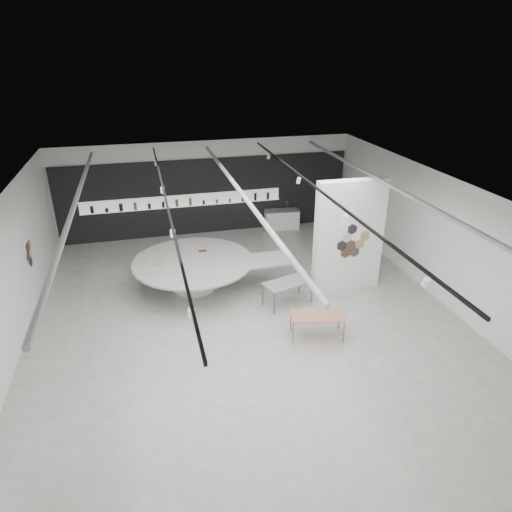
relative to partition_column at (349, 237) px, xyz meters
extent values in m
cube|color=#B2AFA7|center=(-3.50, -1.00, -1.80)|extent=(12.00, 14.00, 0.01)
cube|color=silver|center=(-3.50, -1.00, 2.01)|extent=(12.00, 14.00, 0.01)
cube|color=white|center=(-3.50, 6.01, 0.10)|extent=(12.00, 0.01, 3.80)
cube|color=white|center=(-3.50, -8.00, 0.10)|extent=(12.00, 0.01, 3.80)
cube|color=white|center=(2.50, -1.00, 0.10)|extent=(0.01, 14.00, 3.80)
cube|color=white|center=(-9.51, -1.00, 0.10)|extent=(0.01, 14.00, 3.80)
cylinder|color=#939396|center=(-7.70, -0.50, 1.82)|extent=(0.12, 12.00, 0.12)
cylinder|color=#939396|center=(-3.50, -0.50, 1.82)|extent=(0.12, 12.00, 0.12)
cylinder|color=#939396|center=(0.70, -0.50, 1.82)|extent=(0.12, 12.00, 0.12)
cube|color=black|center=(-5.50, -1.00, 1.90)|extent=(0.05, 13.00, 0.06)
cylinder|color=white|center=(-5.50, -6.00, 1.72)|extent=(0.11, 0.18, 0.21)
cylinder|color=white|center=(-5.50, -2.70, 1.72)|extent=(0.11, 0.18, 0.21)
cylinder|color=white|center=(-5.50, 0.60, 1.72)|extent=(0.11, 0.18, 0.21)
cylinder|color=white|center=(-5.50, 3.90, 1.72)|extent=(0.11, 0.18, 0.21)
cube|color=black|center=(-1.50, -1.00, 1.90)|extent=(0.05, 13.00, 0.06)
cylinder|color=white|center=(-1.50, -6.00, 1.72)|extent=(0.11, 0.18, 0.21)
cylinder|color=white|center=(-1.50, -2.70, 1.72)|extent=(0.11, 0.18, 0.21)
cylinder|color=white|center=(-1.50, 0.60, 1.72)|extent=(0.11, 0.18, 0.21)
cylinder|color=white|center=(-1.50, 3.90, 1.72)|extent=(0.11, 0.18, 0.21)
cylinder|color=black|center=(-9.47, 1.50, -0.45)|extent=(0.03, 0.28, 0.28)
cylinder|color=white|center=(-9.47, 1.76, -0.45)|extent=(0.03, 0.28, 0.28)
cylinder|color=#BFB3A4|center=(-9.47, 1.63, -0.22)|extent=(0.03, 0.28, 0.28)
cylinder|color=black|center=(-9.47, 1.37, -0.22)|extent=(0.03, 0.28, 0.28)
cylinder|color=#4D3226|center=(-9.47, 1.50, 0.01)|extent=(0.03, 0.28, 0.28)
cylinder|color=#9A845E|center=(-9.47, 1.76, 0.01)|extent=(0.03, 0.28, 0.28)
cube|color=black|center=(-3.50, 5.94, -0.25)|extent=(11.80, 0.10, 3.10)
cube|color=white|center=(-4.50, 5.87, -0.32)|extent=(8.00, 0.06, 0.46)
cube|color=white|center=(-4.50, 5.81, -0.54)|extent=(8.00, 0.18, 0.02)
cylinder|color=black|center=(-8.03, 5.81, -0.39)|extent=(0.13, 0.13, 0.29)
cylinder|color=black|center=(-7.49, 5.81, -0.46)|extent=(0.13, 0.13, 0.15)
cylinder|color=black|center=(-6.94, 5.81, -0.38)|extent=(0.14, 0.14, 0.30)
cylinder|color=brown|center=(-6.40, 5.81, -0.39)|extent=(0.12, 0.12, 0.29)
cylinder|color=black|center=(-5.86, 5.81, -0.43)|extent=(0.12, 0.12, 0.21)
cylinder|color=black|center=(-5.31, 5.81, -0.41)|extent=(0.10, 0.10, 0.25)
cylinder|color=brown|center=(-4.77, 5.81, -0.38)|extent=(0.12, 0.12, 0.30)
cylinder|color=brown|center=(-4.23, 5.81, -0.38)|extent=(0.10, 0.10, 0.31)
cylinder|color=black|center=(-3.69, 5.81, -0.45)|extent=(0.09, 0.09, 0.17)
cylinder|color=brown|center=(-3.14, 5.81, -0.45)|extent=(0.10, 0.10, 0.16)
cylinder|color=brown|center=(-2.60, 5.81, -0.46)|extent=(0.09, 0.09, 0.15)
cylinder|color=black|center=(-2.06, 5.81, -0.43)|extent=(0.09, 0.09, 0.21)
cylinder|color=black|center=(-1.51, 5.81, -0.38)|extent=(0.11, 0.11, 0.31)
cylinder|color=black|center=(-0.97, 5.81, -0.39)|extent=(0.11, 0.11, 0.29)
cube|color=white|center=(0.00, 0.00, 0.00)|extent=(2.20, 0.35, 3.60)
cylinder|color=#4D3226|center=(0.00, -0.19, -0.20)|extent=(0.34, 0.03, 0.34)
cylinder|color=#9A845E|center=(0.30, -0.19, -0.20)|extent=(0.34, 0.03, 0.34)
cylinder|color=black|center=(-0.30, -0.19, -0.20)|extent=(0.34, 0.03, 0.34)
cylinder|color=white|center=(0.15, -0.19, 0.06)|extent=(0.34, 0.03, 0.34)
cylinder|color=#BFB3A4|center=(-0.15, -0.19, 0.06)|extent=(0.34, 0.03, 0.34)
cylinder|color=black|center=(0.15, -0.19, -0.46)|extent=(0.34, 0.03, 0.34)
cylinder|color=#4D3226|center=(-0.15, -0.19, -0.46)|extent=(0.34, 0.03, 0.34)
cylinder|color=#9A845E|center=(0.45, -0.19, 0.06)|extent=(0.34, 0.03, 0.34)
cylinder|color=black|center=(0.00, -0.19, 0.32)|extent=(0.34, 0.03, 0.34)
cylinder|color=white|center=(-0.30, -0.19, 0.32)|extent=(0.34, 0.03, 0.34)
cylinder|color=white|center=(-4.73, 1.22, -1.35)|extent=(1.43, 1.43, 0.90)
cylinder|color=#A29F99|center=(-4.73, 1.22, -0.86)|extent=(3.95, 3.95, 0.06)
cube|color=#A29F99|center=(-2.58, 0.75, -0.86)|extent=(1.74, 1.12, 0.06)
cube|color=#9A845E|center=(-5.79, 1.18, -0.82)|extent=(0.27, 0.20, 0.01)
cube|color=#4D3226|center=(-4.32, 1.87, -0.82)|extent=(0.27, 0.20, 0.01)
cube|color=#A46C54|center=(-1.87, -2.32, -1.15)|extent=(1.53, 1.01, 0.03)
cube|color=slate|center=(-2.59, -2.48, -1.48)|extent=(0.04, 0.04, 0.63)
cube|color=slate|center=(-2.45, -1.86, -1.48)|extent=(0.04, 0.04, 0.63)
cube|color=slate|center=(-1.29, -2.78, -1.48)|extent=(0.04, 0.04, 0.63)
cube|color=slate|center=(-1.14, -2.16, -1.48)|extent=(0.04, 0.04, 0.63)
cube|color=gray|center=(-2.11, -0.51, -1.07)|extent=(1.59, 1.10, 0.03)
cube|color=slate|center=(-2.67, -1.01, -1.44)|extent=(0.05, 0.05, 0.71)
cube|color=slate|center=(-2.86, -0.39, -1.44)|extent=(0.05, 0.05, 0.71)
cube|color=slate|center=(-1.37, -0.62, -1.44)|extent=(0.05, 0.05, 0.71)
cube|color=slate|center=(-1.55, -0.01, -1.44)|extent=(0.05, 0.05, 0.71)
cube|color=white|center=(-0.42, 5.52, -1.40)|extent=(1.47, 0.66, 0.81)
cube|color=gray|center=(-0.42, 5.52, -0.98)|extent=(1.51, 0.70, 0.03)
cylinder|color=silver|center=(-0.14, 5.63, -0.81)|extent=(0.02, 0.02, 0.32)
cylinder|color=silver|center=(-0.21, 5.64, -0.65)|extent=(0.14, 0.03, 0.02)
camera|label=1|loc=(-6.00, -11.93, 5.41)|focal=32.00mm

